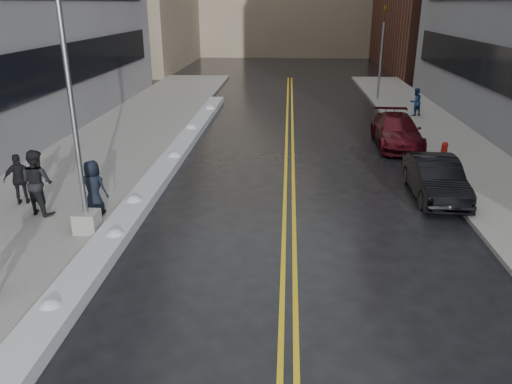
% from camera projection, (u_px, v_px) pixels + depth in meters
% --- Properties ---
extents(ground, '(160.00, 160.00, 0.00)m').
position_uv_depth(ground, '(188.00, 275.00, 12.39)').
color(ground, black).
rests_on(ground, ground).
extents(sidewalk_west, '(5.50, 50.00, 0.15)m').
position_uv_depth(sidewalk_west, '(103.00, 154.00, 22.04)').
color(sidewalk_west, gray).
rests_on(sidewalk_west, ground).
extents(sidewalk_east, '(4.00, 50.00, 0.15)m').
position_uv_depth(sidewalk_east, '(467.00, 161.00, 21.09)').
color(sidewalk_east, gray).
rests_on(sidewalk_east, ground).
extents(lane_line_left, '(0.12, 50.00, 0.01)m').
position_uv_depth(lane_line_left, '(286.00, 159.00, 21.58)').
color(lane_line_left, gold).
rests_on(lane_line_left, ground).
extents(lane_line_right, '(0.12, 50.00, 0.01)m').
position_uv_depth(lane_line_right, '(293.00, 159.00, 21.56)').
color(lane_line_right, gold).
rests_on(lane_line_right, ground).
extents(snow_ridge, '(0.90, 30.00, 0.34)m').
position_uv_depth(snow_ridge, '(166.00, 167.00, 19.94)').
color(snow_ridge, '#BABCC3').
rests_on(snow_ridge, ground).
extents(lamppost, '(0.65, 0.65, 7.62)m').
position_uv_depth(lamppost, '(78.00, 152.00, 13.56)').
color(lamppost, gray).
rests_on(lamppost, sidewalk_west).
extents(fire_hydrant, '(0.26, 0.26, 0.73)m').
position_uv_depth(fire_hydrant, '(444.00, 149.00, 20.98)').
color(fire_hydrant, maroon).
rests_on(fire_hydrant, sidewalk_east).
extents(traffic_signal, '(0.16, 0.20, 6.00)m').
position_uv_depth(traffic_signal, '(382.00, 50.00, 33.06)').
color(traffic_signal, gray).
rests_on(traffic_signal, sidewalk_east).
extents(pedestrian_b, '(1.23, 1.11, 2.06)m').
position_uv_depth(pedestrian_b, '(37.00, 182.00, 15.29)').
color(pedestrian_b, black).
rests_on(pedestrian_b, sidewalk_west).
extents(pedestrian_c, '(0.94, 0.71, 1.74)m').
position_uv_depth(pedestrian_c, '(93.00, 188.00, 15.28)').
color(pedestrian_c, black).
rests_on(pedestrian_c, sidewalk_west).
extents(pedestrian_d, '(1.07, 0.77, 1.68)m').
position_uv_depth(pedestrian_d, '(20.00, 179.00, 16.12)').
color(pedestrian_d, black).
rests_on(pedestrian_d, sidewalk_west).
extents(pedestrian_east, '(0.97, 0.91, 1.59)m').
position_uv_depth(pedestrian_east, '(415.00, 102.00, 28.89)').
color(pedestrian_east, navy).
rests_on(pedestrian_east, sidewalk_east).
extents(car_black, '(1.50, 4.23, 1.39)m').
position_uv_depth(car_black, '(435.00, 178.00, 17.10)').
color(car_black, black).
rests_on(car_black, ground).
extents(car_maroon, '(2.12, 4.94, 1.42)m').
position_uv_depth(car_maroon, '(397.00, 131.00, 23.35)').
color(car_maroon, '#3D0910').
rests_on(car_maroon, ground).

